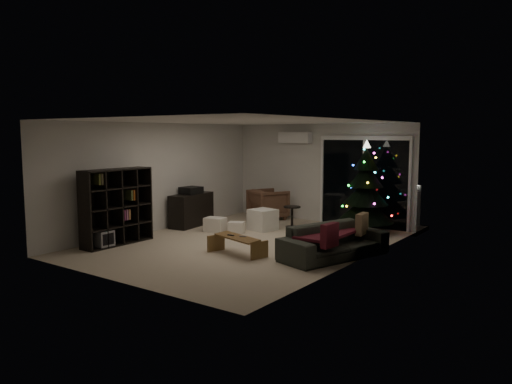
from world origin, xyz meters
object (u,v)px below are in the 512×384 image
media_cabinet (191,210)px  christmas_tree (366,186)px  coffee_table (237,246)px  sofa (334,241)px  armchair (268,204)px  bookshelf (111,206)px

media_cabinet → christmas_tree: (3.76, 1.78, 0.66)m
coffee_table → christmas_tree: (1.04, 3.44, 0.88)m
sofa → christmas_tree: size_ratio=1.00×
coffee_table → christmas_tree: size_ratio=0.52×
media_cabinet → armchair: bearing=54.3°
sofa → christmas_tree: bearing=29.5°
coffee_table → bookshelf: bearing=-148.8°
armchair → sofa: armchair is taller
armchair → coffee_table: (1.75, -3.55, -0.23)m
armchair → sofa: bearing=166.4°
media_cabinet → sofa: size_ratio=0.60×
armchair → bookshelf: bearing=102.6°
bookshelf → media_cabinet: 2.42m
coffee_table → christmas_tree: 3.70m
armchair → sofa: 4.28m
bookshelf → christmas_tree: bearing=31.5°
bookshelf → media_cabinet: bookshelf is taller
sofa → christmas_tree: 2.75m
media_cabinet → armchair: size_ratio=1.45×
coffee_table → christmas_tree: christmas_tree is taller
coffee_table → sofa: bearing=44.8°
armchair → media_cabinet: bearing=88.1°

